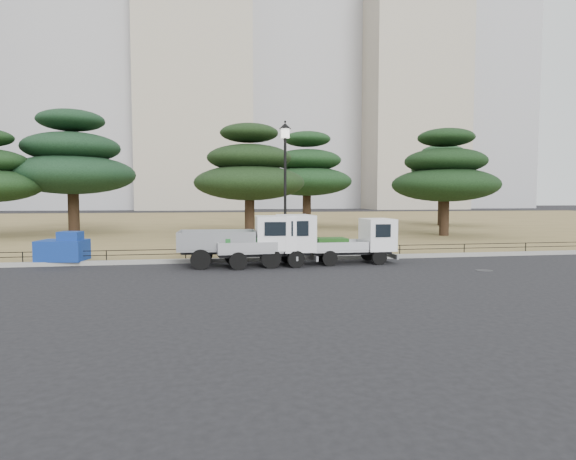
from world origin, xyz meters
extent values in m
plane|color=black|center=(0.00, 0.00, 0.00)|extent=(220.00, 220.00, 0.00)
cube|color=olive|center=(0.00, 30.60, 0.07)|extent=(120.00, 56.00, 0.15)
cube|color=gray|center=(0.00, 2.60, 0.08)|extent=(120.00, 0.25, 0.16)
cylinder|color=black|center=(-0.86, 0.60, 0.37)|extent=(0.74, 0.19, 0.73)
cylinder|color=black|center=(-0.78, 2.18, 0.37)|extent=(0.74, 0.19, 0.73)
cylinder|color=black|center=(-3.40, 0.74, 0.37)|extent=(0.74, 0.19, 0.73)
cylinder|color=black|center=(-3.31, 2.32, 0.37)|extent=(0.74, 0.19, 0.73)
cube|color=#2D2D30|center=(-2.05, 1.46, 0.56)|extent=(4.14, 1.09, 0.13)
cube|color=gray|center=(-2.79, 1.50, 0.98)|extent=(2.92, 1.75, 0.72)
cube|color=white|center=(-0.61, 1.38, 1.25)|extent=(1.51, 1.82, 1.26)
cylinder|color=black|center=(0.06, 0.60, 0.32)|extent=(0.65, 0.22, 0.64)
cylinder|color=black|center=(-0.05, 2.02, 0.32)|extent=(0.65, 0.22, 0.64)
cylinder|color=black|center=(-2.08, 0.44, 0.32)|extent=(0.65, 0.22, 0.64)
cylinder|color=black|center=(-2.19, 1.86, 0.32)|extent=(0.65, 0.22, 0.64)
cube|color=#2D2D30|center=(-1.03, 1.23, 0.47)|extent=(3.50, 1.06, 0.15)
cube|color=#98999E|center=(-1.66, 1.18, 0.76)|extent=(2.49, 1.64, 0.43)
cube|color=silver|center=(0.18, 1.33, 1.23)|extent=(1.32, 1.67, 1.38)
cube|color=#1E6A28|center=(-1.89, 1.16, 0.87)|extent=(1.38, 1.05, 0.47)
cylinder|color=black|center=(3.36, 0.83, 0.29)|extent=(0.59, 0.16, 0.59)
cylinder|color=black|center=(3.34, 2.12, 0.29)|extent=(0.59, 0.16, 0.59)
cylinder|color=black|center=(1.39, 0.81, 0.29)|extent=(0.59, 0.16, 0.59)
cylinder|color=black|center=(1.38, 2.10, 0.29)|extent=(0.59, 0.16, 0.59)
cube|color=#2D2D30|center=(2.40, 1.46, 0.43)|extent=(3.17, 0.75, 0.14)
cube|color=#BBBDC3|center=(1.82, 1.46, 0.70)|extent=(2.19, 1.35, 0.39)
cube|color=white|center=(3.51, 1.47, 1.12)|extent=(1.11, 1.46, 1.24)
cube|color=#1B4D16|center=(1.61, 1.46, 0.79)|extent=(1.21, 0.88, 0.43)
cylinder|color=black|center=(0.04, 2.90, 0.23)|extent=(0.41, 0.41, 0.15)
cylinder|color=black|center=(0.04, 2.90, 2.65)|extent=(0.11, 0.11, 4.70)
cylinder|color=white|center=(0.04, 2.90, 5.19)|extent=(0.38, 0.38, 0.38)
cone|color=black|center=(0.04, 2.90, 5.49)|extent=(0.49, 0.49, 0.23)
cylinder|color=black|center=(0.00, 2.75, 0.35)|extent=(38.00, 0.03, 0.03)
cylinder|color=black|center=(0.00, 2.75, 0.53)|extent=(38.00, 0.03, 0.03)
cylinder|color=black|center=(0.00, 2.75, 0.35)|extent=(0.04, 0.04, 0.40)
cube|color=navy|center=(-8.66, 3.04, 0.55)|extent=(1.86, 1.48, 0.79)
cube|color=navy|center=(-8.32, 2.87, 1.11)|extent=(0.88, 0.79, 0.34)
cylinder|color=#2D2D30|center=(6.50, -1.20, 0.01)|extent=(0.60, 0.60, 0.01)
cylinder|color=black|center=(-11.97, 17.87, 1.75)|extent=(0.72, 0.72, 3.21)
ellipsoid|color=black|center=(-11.97, 17.87, 4.08)|extent=(8.24, 8.24, 2.64)
ellipsoid|color=black|center=(-11.97, 17.87, 5.89)|extent=(6.29, 6.29, 2.01)
ellipsoid|color=black|center=(-11.97, 17.87, 7.69)|extent=(4.34, 4.34, 1.39)
cylinder|color=black|center=(-0.48, 13.17, 1.50)|extent=(0.61, 0.61, 2.70)
ellipsoid|color=black|center=(-0.48, 13.17, 3.46)|extent=(6.82, 6.82, 2.18)
ellipsoid|color=black|center=(-0.48, 13.17, 4.98)|extent=(5.21, 5.21, 1.67)
ellipsoid|color=black|center=(-0.48, 13.17, 6.51)|extent=(3.60, 3.60, 1.15)
cylinder|color=black|center=(4.91, 21.44, 1.65)|extent=(0.68, 0.68, 3.00)
ellipsoid|color=#163318|center=(4.91, 21.44, 3.83)|extent=(7.22, 7.22, 2.31)
ellipsoid|color=#163318|center=(4.91, 21.44, 5.51)|extent=(5.51, 5.51, 1.76)
ellipsoid|color=#163318|center=(4.91, 21.44, 7.20)|extent=(3.81, 3.81, 1.22)
cylinder|color=black|center=(11.68, 11.57, 1.46)|extent=(0.59, 0.59, 2.61)
ellipsoid|color=black|center=(11.68, 11.57, 3.35)|extent=(6.64, 6.64, 2.12)
ellipsoid|color=black|center=(11.68, 11.57, 4.82)|extent=(5.07, 5.07, 1.62)
ellipsoid|color=black|center=(11.68, 11.57, 6.29)|extent=(3.50, 3.50, 1.12)
cylinder|color=black|center=(16.73, 21.62, 1.48)|extent=(0.60, 0.60, 2.66)
ellipsoid|color=#163219|center=(16.73, 21.62, 3.41)|extent=(6.79, 6.79, 2.17)
ellipsoid|color=#163219|center=(16.73, 21.62, 4.91)|extent=(5.19, 5.19, 1.66)
ellipsoid|color=#163219|center=(16.73, 21.62, 6.40)|extent=(3.58, 3.58, 1.15)
cube|color=#AAA08C|center=(-5.00, 85.00, 27.50)|extent=(22.00, 20.00, 55.00)
cube|color=#A0A0A5|center=(18.00, 95.00, 40.00)|extent=(26.00, 24.00, 80.00)
cube|color=#AAA08C|center=(40.00, 82.00, 24.00)|extent=(20.00, 18.00, 48.00)
cube|color=#A0A0A5|center=(58.00, 90.00, 35.00)|extent=(24.00, 20.00, 70.00)
cylinder|color=#D83F33|center=(72.00, 85.00, 30.00)|extent=(1.80, 1.80, 60.00)
camera|label=1|loc=(-3.23, -16.63, 2.62)|focal=30.00mm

